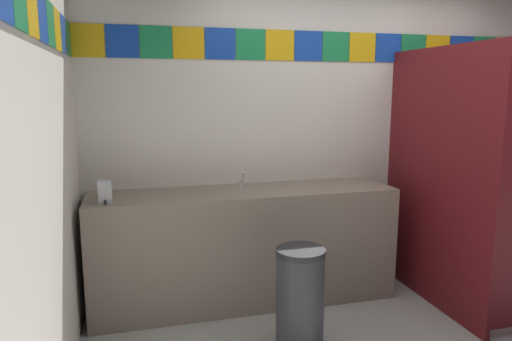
% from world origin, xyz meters
% --- Properties ---
extents(wall_back, '(4.37, 0.09, 2.53)m').
position_xyz_m(wall_back, '(-0.00, 1.51, 1.27)').
color(wall_back, silver).
rests_on(wall_back, ground_plane).
extents(wall_side, '(0.09, 2.94, 2.53)m').
position_xyz_m(wall_side, '(-2.22, 0.00, 1.27)').
color(wall_side, silver).
rests_on(wall_side, ground_plane).
extents(vanity_counter, '(2.34, 0.55, 0.89)m').
position_xyz_m(vanity_counter, '(-0.96, 1.20, 0.45)').
color(vanity_counter, gray).
rests_on(vanity_counter, ground_plane).
extents(faucet_center, '(0.04, 0.10, 0.14)m').
position_xyz_m(faucet_center, '(-0.96, 1.28, 0.95)').
color(faucet_center, silver).
rests_on(faucet_center, vanity_counter).
extents(soap_dispenser, '(0.09, 0.09, 0.16)m').
position_xyz_m(soap_dispenser, '(-1.97, 1.04, 0.97)').
color(soap_dispenser, '#B7BABF').
rests_on(soap_dispenser, vanity_counter).
extents(stall_divider, '(0.92, 1.30, 1.97)m').
position_xyz_m(stall_divider, '(0.62, 0.57, 0.99)').
color(stall_divider, maroon).
rests_on(stall_divider, ground_plane).
extents(toilet, '(0.39, 0.49, 0.74)m').
position_xyz_m(toilet, '(0.99, 1.05, 0.30)').
color(toilet, white).
rests_on(toilet, ground_plane).
extents(trash_bin, '(0.32, 0.32, 0.67)m').
position_xyz_m(trash_bin, '(-0.79, 0.43, 0.34)').
color(trash_bin, '#333338').
rests_on(trash_bin, ground_plane).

